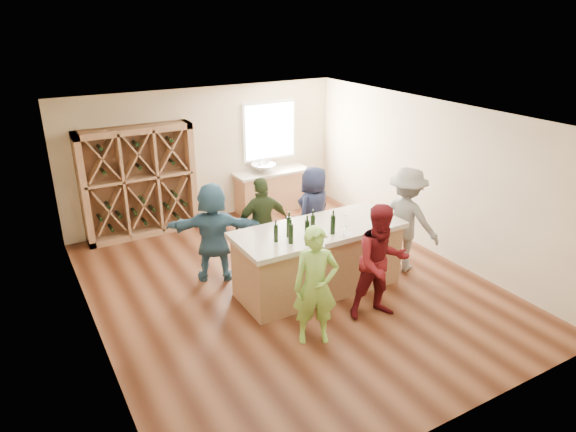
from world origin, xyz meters
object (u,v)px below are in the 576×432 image
sink (264,168)px  person_far_left (213,232)px  wine_bottle_b (291,234)px  wine_bottle_d (307,230)px  person_near_left (316,286)px  wine_rack (139,183)px  person_near_right (381,263)px  person_far_right (314,212)px  person_server (406,220)px  wine_bottle_c (289,227)px  wine_bottle_a (276,233)px  wine_bottle_e (313,224)px  wine_bottle_f (333,225)px  tasting_counter_base (318,261)px  person_far_mid (263,224)px

sink → person_far_left: person_far_left is taller
wine_bottle_b → person_far_left: 1.62m
wine_bottle_d → person_near_left: 1.06m
person_far_left → sink: bearing=-106.5°
person_near_left → person_far_left: person_far_left is taller
wine_rack → sink: (2.70, -0.07, -0.09)m
person_near_right → person_far_right: 2.25m
sink → person_server: (0.85, -3.64, -0.10)m
wine_bottle_c → person_far_right: person_far_right is taller
person_near_right → person_server: 1.66m
sink → wine_bottle_a: size_ratio=2.04×
wine_bottle_b → wine_bottle_c: 0.22m
wine_bottle_d → person_far_right: 1.75m
wine_rack → sink: size_ratio=4.06×
wine_bottle_a → person_server: person_server is taller
wine_bottle_e → person_far_right: size_ratio=0.17×
sink → person_near_right: person_near_right is taller
person_near_left → wine_bottle_f: bearing=68.7°
wine_bottle_d → wine_bottle_b: bearing=-177.0°
wine_rack → person_server: (3.55, -3.71, -0.19)m
wine_bottle_e → person_server: (1.87, -0.02, -0.31)m
wine_bottle_e → person_far_right: person_far_right is taller
wine_bottle_b → wine_bottle_c: size_ratio=0.92×
person_near_left → wine_bottle_f: 1.27m
wine_bottle_e → person_far_left: (-1.12, 1.27, -0.38)m
wine_bottle_e → wine_bottle_f: 0.30m
person_far_left → wine_rack: bearing=-51.2°
sink → person_far_right: size_ratio=0.32×
wine_bottle_d → person_far_left: (-0.93, 1.42, -0.38)m
wine_bottle_b → person_far_right: 1.94m
sink → wine_bottle_b: bearing=-111.7°
tasting_counter_base → wine_bottle_e: bearing=-149.3°
person_far_right → person_far_left: person_far_left is taller
person_near_right → person_server: bearing=49.9°
wine_bottle_d → person_near_right: person_near_right is taller
person_far_left → person_near_left: bearing=128.2°
wine_bottle_a → person_server: size_ratio=0.15×
wine_bottle_d → person_near_left: size_ratio=0.18×
wine_bottle_b → wine_bottle_f: wine_bottle_f is taller
tasting_counter_base → person_near_left: (-0.80, -1.16, 0.34)m
person_far_mid → wine_bottle_f: person_far_mid is taller
person_server → person_near_left: bearing=87.7°
sink → wine_bottle_b: 4.08m
wine_bottle_d → tasting_counter_base: bearing=34.3°
person_far_right → wine_bottle_d: bearing=31.6°
tasting_counter_base → person_far_left: person_far_left is taller
sink → wine_bottle_e: bearing=-105.8°
person_far_right → wine_bottle_c: bearing=22.4°
wine_bottle_b → person_near_right: size_ratio=0.17×
wine_bottle_e → person_far_left: size_ratio=0.17×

